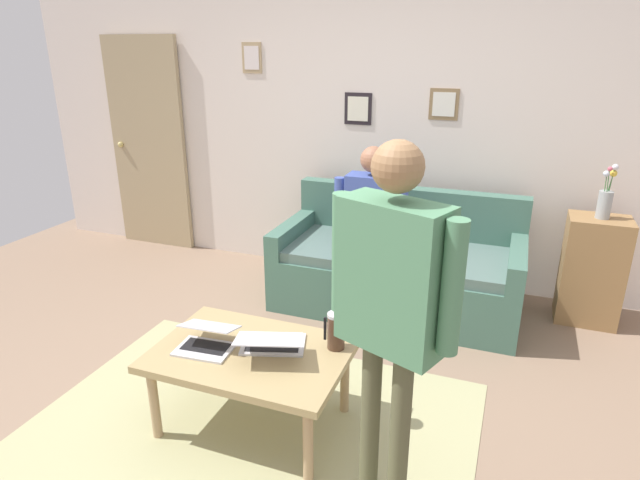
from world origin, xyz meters
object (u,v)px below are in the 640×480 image
(french_press, at_px, (336,331))
(person_seated, at_px, (368,223))
(laptop_center, at_px, (206,341))
(interior_door, at_px, (149,145))
(couch, at_px, (398,269))
(laptop_left, at_px, (272,343))
(side_shelf, at_px, (592,270))
(person_standing, at_px, (391,295))
(flower_vase, at_px, (605,200))
(coffee_table, at_px, (251,359))

(french_press, relative_size, person_seated, 0.18)
(laptop_center, xyz_separation_m, person_seated, (-0.44, -1.52, 0.23))
(interior_door, xyz_separation_m, couch, (-2.65, 0.51, -0.72))
(french_press, bearing_deg, laptop_left, 25.17)
(laptop_center, relative_size, french_press, 1.35)
(side_shelf, xyz_separation_m, person_standing, (0.99, 2.24, 0.65))
(flower_vase, bearing_deg, french_press, 51.70)
(laptop_center, xyz_separation_m, person_standing, (-1.02, 0.25, 0.56))
(interior_door, height_order, french_press, interior_door)
(laptop_left, xyz_separation_m, laptop_center, (0.33, 0.10, -0.00))
(interior_door, height_order, coffee_table, interior_door)
(coffee_table, height_order, side_shelf, side_shelf)
(laptop_left, relative_size, flower_vase, 1.13)
(couch, relative_size, coffee_table, 1.84)
(flower_vase, xyz_separation_m, person_seated, (1.58, 0.47, -0.21))
(person_seated, bearing_deg, person_standing, 108.15)
(coffee_table, relative_size, laptop_center, 3.25)
(laptop_center, xyz_separation_m, side_shelf, (-2.02, -1.99, -0.10))
(couch, height_order, french_press, couch)
(interior_door, xyz_separation_m, french_press, (-2.66, 2.02, -0.46))
(laptop_left, height_order, french_press, french_press)
(flower_vase, height_order, person_standing, person_standing)
(side_shelf, bearing_deg, person_seated, 16.60)
(couch, relative_size, person_seated, 1.44)
(laptop_center, bearing_deg, coffee_table, -166.09)
(couch, height_order, person_standing, person_standing)
(laptop_left, relative_size, laptop_center, 1.42)
(side_shelf, bearing_deg, coffee_table, 47.26)
(couch, distance_m, person_standing, 2.17)
(laptop_left, relative_size, side_shelf, 0.54)
(coffee_table, relative_size, person_seated, 0.79)
(coffee_table, xyz_separation_m, side_shelf, (-1.79, -1.93, -0.01))
(couch, bearing_deg, laptop_left, 79.70)
(flower_vase, relative_size, person_seated, 0.30)
(interior_door, xyz_separation_m, person_seated, (-2.46, 0.73, -0.30))
(laptop_left, height_order, person_seated, person_seated)
(laptop_left, relative_size, person_seated, 0.34)
(laptop_center, height_order, flower_vase, flower_vase)
(side_shelf, bearing_deg, couch, 9.96)
(couch, height_order, coffee_table, couch)
(couch, relative_size, laptop_left, 4.21)
(side_shelf, height_order, person_seated, person_seated)
(laptop_center, bearing_deg, french_press, -159.26)
(french_press, height_order, person_seated, person_seated)
(couch, xyz_separation_m, person_seated, (0.19, 0.23, 0.42))
(person_seated, bearing_deg, interior_door, -16.59)
(laptop_left, bearing_deg, couch, -100.30)
(laptop_center, height_order, french_press, french_press)
(interior_door, bearing_deg, french_press, 142.81)
(coffee_table, bearing_deg, laptop_left, -158.08)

